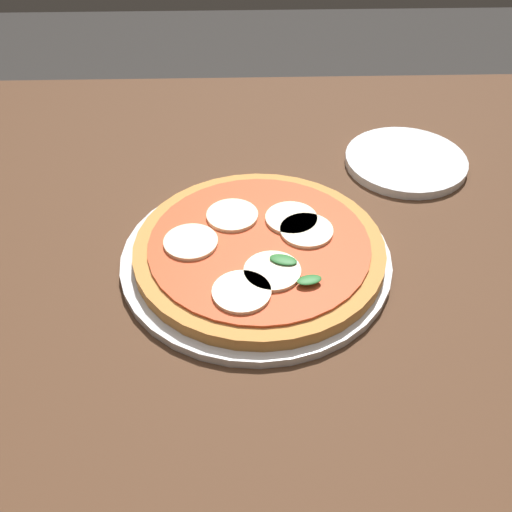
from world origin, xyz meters
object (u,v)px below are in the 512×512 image
object	(u,v)px
serving_tray	(256,258)
dining_table	(211,324)
pizza	(259,249)
plate_white	(406,161)

from	to	relation	value
serving_tray	dining_table	bearing A→B (deg)	34.05
pizza	dining_table	bearing A→B (deg)	32.08
dining_table	serving_tray	world-z (taller)	serving_tray
pizza	plate_white	xyz separation A→B (m)	(-0.25, -0.23, -0.02)
dining_table	pizza	bearing A→B (deg)	-147.92
serving_tray	plate_white	bearing A→B (deg)	-137.61
plate_white	dining_table	bearing A→B (deg)	40.86
serving_tray	pizza	xyz separation A→B (m)	(-0.00, 0.00, 0.02)
plate_white	pizza	bearing A→B (deg)	42.93
serving_tray	pizza	bearing A→B (deg)	172.13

